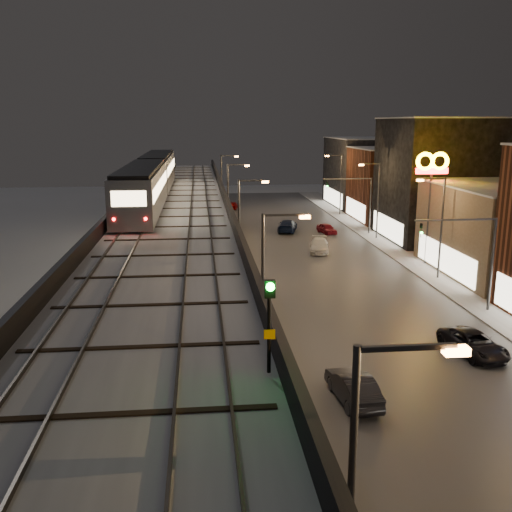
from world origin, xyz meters
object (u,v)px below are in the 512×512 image
car_near_white (353,388)px  car_mid_dark (287,226)px  car_far_white (232,206)px  rail_signal (270,308)px  car_onc_white (319,246)px  car_onc_dark (473,344)px  car_onc_red (327,229)px  subway_train (151,178)px

car_near_white → car_mid_dark: car_mid_dark is taller
car_near_white → car_far_white: (-2.16, 64.65, -0.12)m
car_near_white → car_mid_dark: (3.67, 45.02, 0.01)m
rail_signal → car_far_white: size_ratio=0.76×
car_mid_dark → car_onc_white: (1.60, -11.87, -0.06)m
car_near_white → car_mid_dark: 45.17m
car_mid_dark → car_onc_dark: (5.04, -40.01, -0.07)m
car_onc_dark → car_onc_red: 38.17m
car_near_white → car_onc_red: car_near_white is taller
rail_signal → car_near_white: bearing=62.3°
subway_train → car_near_white: subway_train is taller
car_near_white → car_mid_dark: bearing=-100.3°
car_onc_dark → car_onc_red: (-0.38, 38.17, -0.06)m
rail_signal → car_near_white: 14.22m
car_onc_white → car_onc_dark: bearing=-71.0°
car_onc_white → car_onc_red: size_ratio=1.31×
subway_train → car_onc_red: subway_train is taller
car_mid_dark → car_near_white: bearing=100.2°
rail_signal → car_onc_red: 56.00m
subway_train → car_onc_red: size_ratio=10.00×
subway_train → car_onc_dark: bearing=-50.4°
rail_signal → car_near_white: (5.52, 10.49, -7.85)m
rail_signal → car_onc_red: rail_signal is taller
subway_train → rail_signal: 40.94m
subway_train → car_near_white: bearing=-68.3°
subway_train → car_onc_dark: 33.27m
car_onc_red → subway_train: bearing=-159.5°
car_onc_dark → car_mid_dark: bearing=87.7°
car_mid_dark → car_onc_dark: car_mid_dark is taller
rail_signal → car_onc_white: size_ratio=0.58×
car_onc_red → car_onc_dark: bearing=-102.1°
car_onc_dark → car_onc_red: car_onc_dark is taller
rail_signal → car_far_white: bearing=87.4°
car_onc_dark → subway_train: bearing=120.2°
subway_train → car_onc_white: (17.19, 3.21, -7.72)m
car_mid_dark → car_onc_red: size_ratio=1.42×
car_far_white → car_onc_dark: 60.62m
subway_train → car_onc_white: bearing=10.6°
rail_signal → car_onc_white: 45.65m
car_mid_dark → car_far_white: car_mid_dark is taller
subway_train → car_onc_red: (20.25, 13.24, -7.79)m
car_far_white → car_onc_white: size_ratio=0.77×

